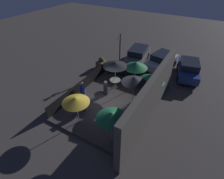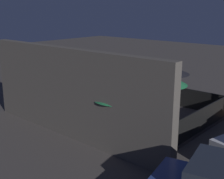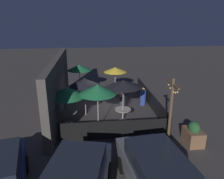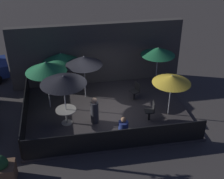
{
  "view_description": "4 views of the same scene",
  "coord_description": "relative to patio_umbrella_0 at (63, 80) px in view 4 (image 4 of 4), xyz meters",
  "views": [
    {
      "loc": [
        8.77,
        5.22,
        8.78
      ],
      "look_at": [
        -0.1,
        0.09,
        1.26
      ],
      "focal_mm": 28.0,
      "sensor_mm": 36.0,
      "label": 1
    },
    {
      "loc": [
        -8.73,
        10.44,
        4.84
      ],
      "look_at": [
        0.74,
        -0.22,
        1.08
      ],
      "focal_mm": 50.0,
      "sensor_mm": 36.0,
      "label": 2
    },
    {
      "loc": [
        -12.95,
        1.18,
        5.75
      ],
      "look_at": [
        0.75,
        -0.33,
        1.13
      ],
      "focal_mm": 35.0,
      "sensor_mm": 36.0,
      "label": 3
    },
    {
      "loc": [
        -1.88,
        -12.2,
        8.53
      ],
      "look_at": [
        0.23,
        -0.22,
        1.39
      ],
      "focal_mm": 50.0,
      "sensor_mm": 36.0,
      "label": 4
    }
  ],
  "objects": [
    {
      "name": "patron_1",
      "position": [
        2.23,
        -1.7,
        -1.67
      ],
      "size": [
        0.53,
        0.53,
        1.21
      ],
      "rotation": [
        0.0,
        0.0,
        5.14
      ],
      "color": "navy",
      "rests_on": "patio_deck"
    },
    {
      "name": "patio_deck",
      "position": [
        1.9,
        0.65,
        -2.27
      ],
      "size": [
        7.56,
        5.65,
        0.12
      ],
      "color": "#383333",
      "rests_on": "ground_plane"
    },
    {
      "name": "planter_box",
      "position": [
        -2.47,
        -2.96,
        -1.83
      ],
      "size": [
        1.05,
        0.73,
        1.15
      ],
      "color": "brown",
      "rests_on": "ground_plane"
    },
    {
      "name": "patron_0",
      "position": [
        1.25,
        -0.16,
        -1.63
      ],
      "size": [
        0.48,
        0.48,
        1.28
      ],
      "rotation": [
        0.0,
        0.0,
        5.8
      ],
      "color": "#333338",
      "rests_on": "patio_deck"
    },
    {
      "name": "fence_side_left",
      "position": [
        -1.83,
        0.65,
        -1.73
      ],
      "size": [
        0.05,
        5.45,
        0.95
      ],
      "color": "black",
      "rests_on": "patio_deck"
    },
    {
      "name": "fence_front",
      "position": [
        1.9,
        -2.13,
        -1.73
      ],
      "size": [
        7.36,
        0.05,
        0.95
      ],
      "color": "black",
      "rests_on": "patio_deck"
    },
    {
      "name": "ground_plane",
      "position": [
        1.9,
        0.65,
        -2.33
      ],
      "size": [
        60.0,
        60.0,
        0.0
      ],
      "primitive_type": "plane",
      "color": "#423D3A"
    },
    {
      "name": "dining_table_0",
      "position": [
        0.0,
        0.0,
        -1.63
      ],
      "size": [
        0.91,
        0.91,
        0.73
      ],
      "color": "#9E998E",
      "rests_on": "patio_deck"
    },
    {
      "name": "patio_umbrella_3",
      "position": [
        1.06,
        2.08,
        -0.17
      ],
      "size": [
        1.8,
        1.8,
        2.27
      ],
      "color": "#B2B2B7",
      "rests_on": "patio_deck"
    },
    {
      "name": "patio_umbrella_4",
      "position": [
        4.89,
        2.52,
        -0.16
      ],
      "size": [
        1.77,
        1.77,
        2.25
      ],
      "color": "#B2B2B7",
      "rests_on": "patio_deck"
    },
    {
      "name": "patio_chair_1",
      "position": [
        3.76,
        -0.42,
        -1.69
      ],
      "size": [
        0.44,
        0.44,
        0.95
      ],
      "rotation": [
        0.0,
        0.0,
        3.03
      ],
      "color": "black",
      "rests_on": "patio_deck"
    },
    {
      "name": "patio_umbrella_1",
      "position": [
        -0.02,
        3.0,
        -0.35
      ],
      "size": [
        1.95,
        1.95,
        2.12
      ],
      "color": "#B2B2B7",
      "rests_on": "patio_deck"
    },
    {
      "name": "patio_umbrella_0",
      "position": [
        0.0,
        0.0,
        0.0
      ],
      "size": [
        1.97,
        1.97,
        2.39
      ],
      "color": "#B2B2B7",
      "rests_on": "patio_deck"
    },
    {
      "name": "patio_chair_0",
      "position": [
        3.5,
        1.41,
        -1.69
      ],
      "size": [
        0.52,
        0.52,
        0.94
      ],
      "rotation": [
        0.0,
        0.0,
        -2.76
      ],
      "color": "black",
      "rests_on": "patio_deck"
    },
    {
      "name": "dining_table_1",
      "position": [
        -0.02,
        3.0,
        -1.62
      ],
      "size": [
        0.97,
        0.97,
        0.74
      ],
      "color": "#9E998E",
      "rests_on": "patio_deck"
    },
    {
      "name": "building_wall",
      "position": [
        1.9,
        3.7,
        -0.61
      ],
      "size": [
        9.16,
        0.36,
        3.43
      ],
      "color": "#4C4742",
      "rests_on": "ground_plane"
    },
    {
      "name": "patio_umbrella_5",
      "position": [
        4.71,
        -0.14,
        -0.34
      ],
      "size": [
        1.73,
        1.73,
        2.05
      ],
      "color": "#B2B2B7",
      "rests_on": "patio_deck"
    },
    {
      "name": "patio_umbrella_2",
      "position": [
        -0.73,
        1.42,
        -0.03
      ],
      "size": [
        1.88,
        1.88,
        2.42
      ],
      "color": "#B2B2B7",
      "rests_on": "patio_deck"
    }
  ]
}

